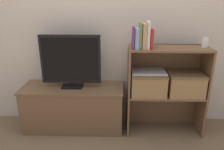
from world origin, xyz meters
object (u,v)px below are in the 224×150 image
(book_plum, at_px, (133,38))
(book_skyblue, at_px, (137,38))
(tv, at_px, (71,61))
(book_olive, at_px, (140,36))
(book_crimson, at_px, (151,39))
(storage_basket_right, at_px, (185,83))
(baby_monitor, at_px, (205,42))
(laptop, at_px, (149,72))
(book_tan, at_px, (144,36))
(tv_stand, at_px, (74,107))
(book_ivory, at_px, (148,35))
(storage_basket_left, at_px, (148,82))

(book_plum, relative_size, book_skyblue, 1.06)
(tv, relative_size, book_olive, 2.56)
(book_crimson, relative_size, storage_basket_right, 0.52)
(baby_monitor, bearing_deg, book_plum, -175.19)
(book_plum, relative_size, laptop, 0.59)
(tv, distance_m, book_tan, 0.79)
(book_tan, bearing_deg, storage_basket_right, 5.61)
(baby_monitor, bearing_deg, storage_basket_right, -174.34)
(book_olive, distance_m, book_crimson, 0.11)
(book_crimson, xyz_separation_m, laptop, (-0.00, 0.04, -0.35))
(book_skyblue, bearing_deg, storage_basket_right, 4.86)
(tv_stand, distance_m, laptop, 0.92)
(tv, height_order, book_ivory, book_ivory)
(tv_stand, bearing_deg, tv, -90.00)
(tv_stand, xyz_separation_m, book_tan, (0.74, -0.09, 0.81))
(book_ivory, relative_size, storage_basket_left, 0.71)
(book_plum, height_order, storage_basket_left, book_plum)
(book_olive, relative_size, book_crimson, 1.31)
(book_plum, height_order, book_ivory, book_ivory)
(book_crimson, bearing_deg, book_tan, 180.00)
(book_olive, bearing_deg, book_skyblue, 180.00)
(book_plum, relative_size, book_tan, 0.87)
(baby_monitor, xyz_separation_m, storage_basket_left, (-0.53, -0.02, -0.42))
(laptop, bearing_deg, storage_basket_right, 0.00)
(book_ivory, bearing_deg, baby_monitor, 5.97)
(book_olive, xyz_separation_m, storage_basket_right, (0.49, 0.04, -0.49))
(book_skyblue, relative_size, book_olive, 0.80)
(book_skyblue, bearing_deg, book_crimson, -0.00)
(laptop, bearing_deg, tv_stand, 176.50)
(book_skyblue, xyz_separation_m, baby_monitor, (0.67, 0.06, -0.05))
(book_plum, bearing_deg, laptop, 14.50)
(book_olive, distance_m, storage_basket_right, 0.69)
(book_skyblue, xyz_separation_m, laptop, (0.14, 0.04, -0.35))
(book_tan, bearing_deg, baby_monitor, 5.62)
(tv_stand, xyz_separation_m, storage_basket_right, (1.19, -0.05, 0.33))
(book_ivory, bearing_deg, book_plum, 180.00)
(book_olive, bearing_deg, book_tan, 0.00)
(tv, bearing_deg, book_crimson, -6.51)
(storage_basket_left, xyz_separation_m, laptop, (-0.00, 0.00, 0.12))
(tv, bearing_deg, laptop, -3.39)
(tv, bearing_deg, book_skyblue, -7.84)
(book_skyblue, height_order, laptop, book_skyblue)
(book_crimson, xyz_separation_m, storage_basket_right, (0.38, 0.04, -0.46))
(tv_stand, distance_m, book_tan, 1.10)
(book_olive, xyz_separation_m, book_tan, (0.04, 0.00, -0.00))
(tv, relative_size, book_skyblue, 3.22)
(tv_stand, height_order, storage_basket_right, storage_basket_right)
(book_crimson, distance_m, storage_basket_left, 0.46)
(tv, xyz_separation_m, baby_monitor, (1.34, -0.03, 0.20))
(book_ivory, height_order, storage_basket_left, book_ivory)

